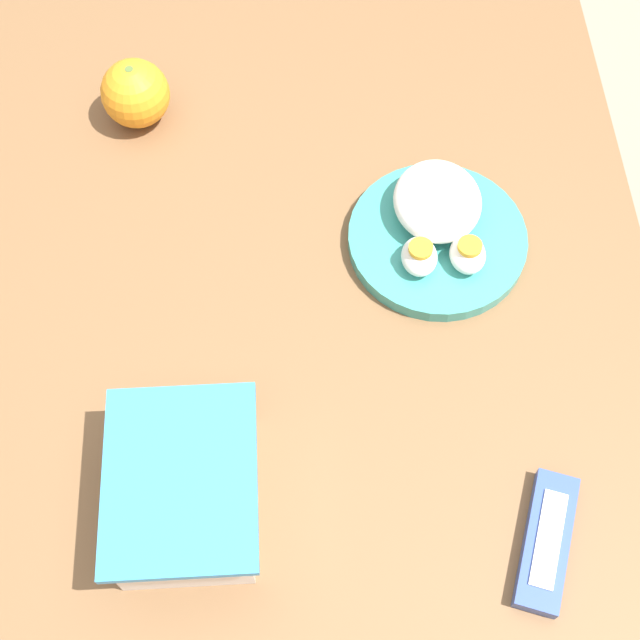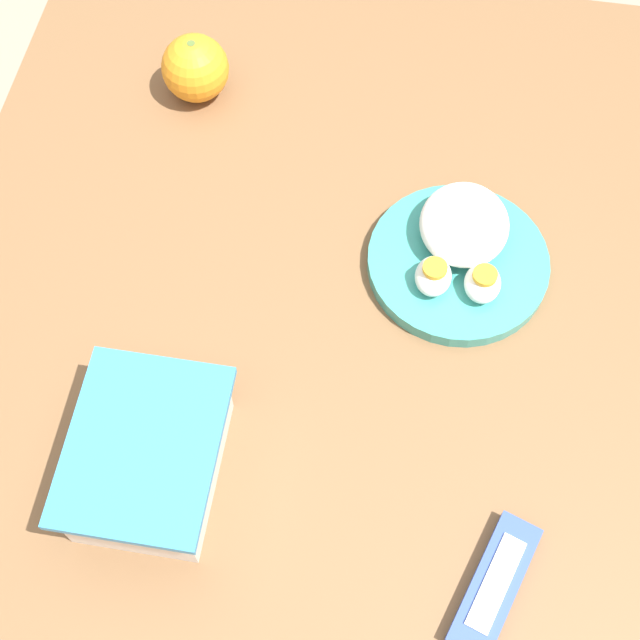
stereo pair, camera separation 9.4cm
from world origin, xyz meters
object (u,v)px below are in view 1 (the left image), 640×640
at_px(rice_plate, 438,226).
at_px(candy_bar, 547,541).
at_px(food_container, 185,492).
at_px(orange_fruit, 135,93).

height_order(rice_plate, candy_bar, rice_plate).
relative_size(food_container, orange_fruit, 2.17).
distance_m(orange_fruit, candy_bar, 0.69).
distance_m(rice_plate, candy_bar, 0.36).
height_order(food_container, orange_fruit, orange_fruit).
relative_size(food_container, rice_plate, 0.89).
bearing_deg(orange_fruit, candy_bar, -143.48).
height_order(food_container, candy_bar, food_container).
bearing_deg(rice_plate, orange_fruit, 60.07).
xyz_separation_m(rice_plate, candy_bar, (-0.36, -0.07, -0.01)).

